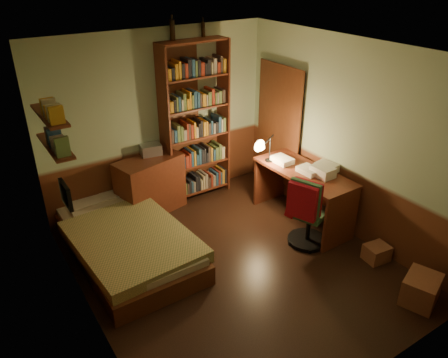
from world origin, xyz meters
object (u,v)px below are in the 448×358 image
mini_stereo (151,149)px  office_chair (310,214)px  cardboard_box_a (421,289)px  cardboard_box_b (377,253)px  bed (125,231)px  dresser (150,185)px  desk_lamp (270,141)px  bookshelf (195,123)px  desk (302,196)px

mini_stereo → office_chair: mini_stereo is taller
cardboard_box_a → cardboard_box_b: 0.79m
bed → office_chair: (2.12, -1.09, 0.11)m
office_chair → mini_stereo: bearing=102.2°
cardboard_box_a → cardboard_box_b: (0.20, 0.76, -0.06)m
mini_stereo → dresser: bearing=-120.6°
desk_lamp → cardboard_box_b: (0.39, -1.74, -1.01)m
mini_stereo → cardboard_box_a: mini_stereo is taller
bed → cardboard_box_b: bearing=-36.4°
mini_stereo → cardboard_box_b: size_ratio=0.99×
cardboard_box_b → desk_lamp: bearing=102.7°
bed → office_chair: size_ratio=2.54×
mini_stereo → bookshelf: 0.78m
dresser → bookshelf: bearing=-7.4°
bookshelf → dresser: bearing=-177.7°
bed → office_chair: 2.39m
mini_stereo → cardboard_box_b: bearing=-48.8°
bookshelf → office_chair: (0.57, -1.97, -0.76)m
bookshelf → desk: size_ratio=1.60×
dresser → cardboard_box_b: (1.87, -2.65, -0.32)m
desk_lamp → cardboard_box_b: 2.05m
dresser → mini_stereo: (0.10, 0.12, 0.51)m
cardboard_box_a → cardboard_box_b: cardboard_box_a is taller
mini_stereo → desk_lamp: (1.37, -1.04, 0.18)m
bed → dresser: size_ratio=2.34×
mini_stereo → office_chair: size_ratio=0.33×
desk → office_chair: size_ratio=1.69×
dresser → cardboard_box_b: dresser is taller
bed → bookshelf: bearing=28.8°
bed → cardboard_box_a: bearing=-48.3°
cardboard_box_b → mini_stereo: bearing=122.5°
bed → mini_stereo: bearing=47.4°
dresser → desk: size_ratio=0.64×
dresser → bookshelf: size_ratio=0.40×
office_chair → cardboard_box_a: office_chair is taller
bed → desk: 2.49m
desk_lamp → cardboard_box_a: 2.68m
dresser → cardboard_box_a: bearing=-77.2°
dresser → office_chair: size_ratio=1.08×
desk_lamp → office_chair: 1.18m
dresser → desk_lamp: 1.87m
bed → desk: size_ratio=1.50×
dresser → office_chair: (1.40, -1.89, 0.02)m
bed → mini_stereo: mini_stereo is taller
bed → dresser: bearing=47.1°
desk → desk_lamp: 0.90m
dresser → mini_stereo: size_ratio=3.32×
desk_lamp → cardboard_box_b: bearing=-73.5°
cardboard_box_a → cardboard_box_b: size_ratio=1.46×
mini_stereo → cardboard_box_a: size_ratio=0.68×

